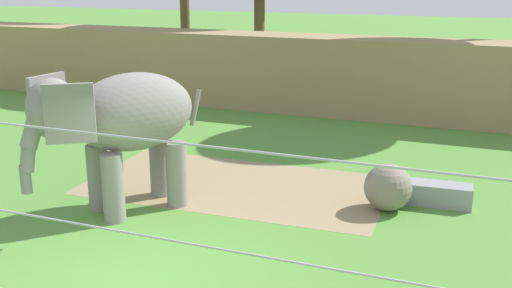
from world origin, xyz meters
TOP-DOWN VIEW (x-y plane):
  - ground_plane at (0.00, 0.00)m, footprint 120.00×120.00m
  - dirt_patch at (-0.21, 4.41)m, footprint 6.53×3.66m
  - embankment_wall at (0.00, 12.08)m, footprint 36.00×1.80m
  - elephant at (-1.63, 2.31)m, footprint 2.67×3.30m
  - enrichment_ball at (3.09, 4.19)m, footprint 0.92×0.92m
  - feed_trough at (3.93, 4.82)m, footprint 1.43×0.58m

SIDE VIEW (x-z plane):
  - ground_plane at x=0.00m, z-range 0.00..0.00m
  - dirt_patch at x=-0.21m, z-range 0.00..0.01m
  - feed_trough at x=3.93m, z-range 0.00..0.44m
  - enrichment_ball at x=3.09m, z-range 0.00..0.92m
  - embankment_wall at x=0.00m, z-range 0.00..2.48m
  - elephant at x=-1.63m, z-range 0.44..3.16m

